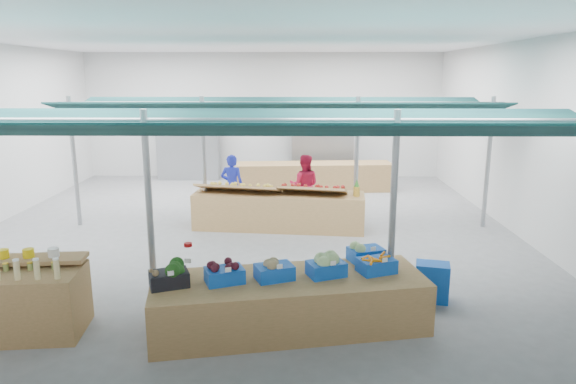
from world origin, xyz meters
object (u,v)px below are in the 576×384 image
(veg_counter, at_px, (289,302))
(crate_stack, at_px, (432,282))
(bottle_shelf, at_px, (7,300))
(vendor_right, at_px, (304,186))
(fruit_counter, at_px, (279,211))
(vendor_left, at_px, (232,185))

(veg_counter, xyz_separation_m, crate_stack, (2.22, 0.90, -0.06))
(veg_counter, relative_size, crate_stack, 6.17)
(bottle_shelf, xyz_separation_m, vendor_right, (4.13, 6.07, 0.29))
(vendor_right, bearing_deg, fruit_counter, 66.99)
(veg_counter, bearing_deg, crate_stack, 11.55)
(veg_counter, xyz_separation_m, vendor_left, (-1.50, 5.84, 0.41))
(bottle_shelf, distance_m, vendor_left, 6.51)
(fruit_counter, xyz_separation_m, crate_stack, (2.52, -3.84, -0.11))
(veg_counter, relative_size, vendor_left, 2.42)
(crate_stack, bearing_deg, fruit_counter, 123.26)
(bottle_shelf, height_order, vendor_right, vendor_right)
(veg_counter, distance_m, fruit_counter, 4.75)
(crate_stack, xyz_separation_m, vendor_right, (-1.92, 4.94, 0.47))
(vendor_left, xyz_separation_m, vendor_right, (1.80, 0.00, 0.00))
(bottle_shelf, xyz_separation_m, crate_stack, (6.05, 1.14, -0.18))
(vendor_left, height_order, vendor_right, same)
(bottle_shelf, height_order, crate_stack, bottle_shelf)
(bottle_shelf, bearing_deg, fruit_counter, 48.95)
(vendor_right, bearing_deg, vendor_left, 5.60)
(fruit_counter, height_order, vendor_right, vendor_right)
(vendor_right, bearing_deg, crate_stack, 116.83)
(fruit_counter, height_order, crate_stack, fruit_counter)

